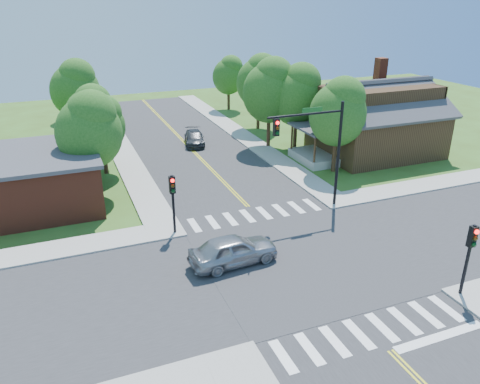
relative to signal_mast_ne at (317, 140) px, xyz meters
name	(u,v)px	position (x,y,z in m)	size (l,w,h in m)	color
ground	(301,261)	(-3.91, -5.59, -4.85)	(100.00, 100.00, 0.00)	#3B571B
road_ns	(301,261)	(-3.91, -5.59, -4.83)	(10.00, 90.00, 0.04)	#2D2D30
road_ew	(301,261)	(-3.91, -5.59, -4.83)	(90.00, 10.00, 0.04)	#2D2D30
intersection_patch	(301,261)	(-3.91, -5.59, -4.85)	(10.20, 10.20, 0.06)	#2D2D30
sidewalk_ne	(368,146)	(11.90, 10.23, -4.78)	(40.00, 40.00, 0.14)	#9E9B93
sidewalk_nw	(1,195)	(-19.73, 10.23, -4.78)	(40.00, 40.00, 0.14)	#9E9B93
crosswalk_north	(256,214)	(-3.91, 0.61, -4.80)	(8.85, 2.00, 0.01)	white
crosswalk_south	(371,331)	(-3.91, -11.79, -4.80)	(8.85, 2.00, 0.01)	white
centerline	(301,260)	(-3.91, -5.59, -4.80)	(0.30, 90.00, 0.01)	yellow
stop_bar	(440,337)	(-1.41, -13.19, -4.85)	(4.60, 0.45, 0.09)	white
signal_mast_ne	(317,140)	(0.00, 0.00, 0.00)	(5.30, 0.42, 7.20)	black
signal_pole_se	(470,247)	(1.69, -11.21, -2.19)	(0.34, 0.42, 3.80)	black
signal_pole_nw	(173,194)	(-9.51, -0.01, -2.19)	(0.34, 0.42, 3.80)	black
house_ne	(376,117)	(11.19, 8.65, -1.52)	(13.05, 8.80, 7.11)	#311D11
building_nw	(19,181)	(-18.11, 7.61, -2.97)	(10.40, 8.40, 3.73)	maroon
tree_e_a	(339,110)	(5.36, 5.82, 0.20)	(4.54, 4.31, 7.72)	#382314
tree_e_b	(298,93)	(5.21, 12.25, 0.36)	(4.68, 4.45, 7.96)	#382314
tree_e_c	(260,80)	(4.96, 20.20, 0.33)	(4.66, 4.42, 7.91)	#382314
tree_e_d	(229,74)	(5.15, 29.77, -0.49)	(3.91, 3.72, 6.65)	#382314
tree_w_a	(90,128)	(-13.17, 7.77, 0.14)	(4.49, 4.26, 7.62)	#382314
tree_w_b	(91,113)	(-12.54, 14.35, -0.33)	(4.06, 3.86, 6.91)	#382314
tree_w_c	(76,87)	(-13.08, 22.80, 0.34)	(4.66, 4.43, 7.93)	#382314
tree_w_d	(75,83)	(-12.76, 31.57, -0.67)	(3.75, 3.57, 6.38)	#382314
tree_house	(271,89)	(3.18, 13.74, 0.65)	(4.94, 4.69, 8.40)	#382314
tree_bldg	(102,123)	(-11.98, 12.19, -0.67)	(3.75, 3.57, 6.38)	#382314
car_silver	(233,251)	(-7.44, -4.47, -4.03)	(4.93, 2.29, 1.64)	#A0A2A7
car_dgrey	(194,138)	(-3.20, 17.06, -4.22)	(2.63, 4.60, 1.26)	#303235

